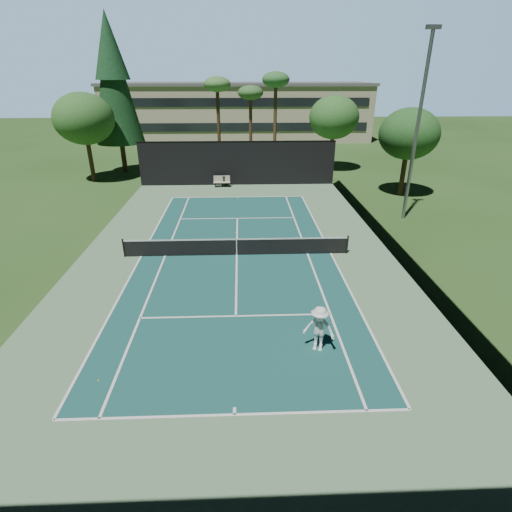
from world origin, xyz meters
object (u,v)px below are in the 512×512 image
at_px(trash_bin, 224,181).
at_px(tennis_ball_b, 226,248).
at_px(tennis_ball_a, 99,381).
at_px(tennis_ball_d, 133,240).
at_px(tennis_ball_c, 235,233).
at_px(player, 319,329).
at_px(park_bench, 222,181).
at_px(tennis_net, 237,246).

bearing_deg(trash_bin, tennis_ball_b, -87.67).
bearing_deg(tennis_ball_a, tennis_ball_b, 70.46).
bearing_deg(tennis_ball_d, tennis_ball_c, 8.75).
distance_m(player, tennis_ball_c, 12.73).
height_order(tennis_ball_a, tennis_ball_c, tennis_ball_c).
distance_m(tennis_ball_a, park_bench, 25.76).
bearing_deg(park_bench, tennis_ball_d, -111.74).
height_order(player, park_bench, player).
distance_m(tennis_ball_c, tennis_ball_d, 6.52).
relative_size(tennis_ball_a, tennis_ball_d, 0.89).
bearing_deg(tennis_ball_b, tennis_ball_d, 165.45).
relative_size(tennis_ball_b, tennis_ball_c, 0.84).
distance_m(tennis_ball_c, trash_bin, 12.20).
height_order(tennis_net, tennis_ball_b, tennis_net).
relative_size(tennis_ball_b, tennis_ball_d, 0.83).
height_order(player, trash_bin, player).
distance_m(player, tennis_ball_a, 7.95).
bearing_deg(park_bench, tennis_ball_c, -83.57).
height_order(player, tennis_ball_b, player).
xyz_separation_m(tennis_ball_c, trash_bin, (-1.14, 12.14, 0.44)).
xyz_separation_m(tennis_ball_a, park_bench, (3.19, 25.55, 0.51)).
relative_size(tennis_ball_b, trash_bin, 0.07).
xyz_separation_m(tennis_net, tennis_ball_a, (-4.64, -10.23, -0.52)).
bearing_deg(player, tennis_ball_b, 132.93).
relative_size(tennis_ball_a, trash_bin, 0.07).
height_order(tennis_ball_c, park_bench, park_bench).
xyz_separation_m(tennis_net, park_bench, (-1.45, 15.32, -0.01)).
bearing_deg(tennis_ball_d, trash_bin, 68.01).
distance_m(player, park_bench, 24.53).
xyz_separation_m(tennis_ball_a, trash_bin, (3.38, 25.87, 0.45)).
relative_size(tennis_ball_a, tennis_ball_c, 0.90).
xyz_separation_m(tennis_ball_b, tennis_ball_c, (0.54, 2.52, 0.01)).
bearing_deg(tennis_ball_c, player, -75.19).
bearing_deg(tennis_ball_b, trash_bin, 92.33).
height_order(player, tennis_ball_d, player).
relative_size(park_bench, trash_bin, 1.59).
bearing_deg(tennis_ball_d, tennis_ball_b, -14.55).
distance_m(tennis_net, park_bench, 15.39).
height_order(tennis_ball_d, park_bench, park_bench).
bearing_deg(tennis_ball_d, player, -49.33).
bearing_deg(player, trash_bin, 121.87).
relative_size(player, tennis_ball_b, 30.14).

